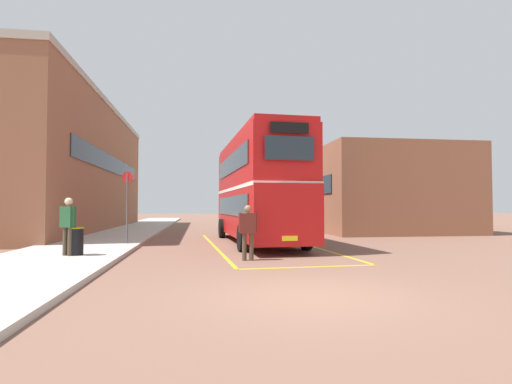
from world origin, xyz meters
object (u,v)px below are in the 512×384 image
(single_deck_bus, at_px, (252,207))
(pedestrian_boarding, at_px, (248,228))
(litter_bin, at_px, (76,241))
(bus_stop_sign, at_px, (127,201))
(pedestrian_waiting_near, at_px, (68,222))
(double_decker_bus, at_px, (257,188))

(single_deck_bus, distance_m, pedestrian_boarding, 25.03)
(litter_bin, xyz_separation_m, bus_stop_sign, (0.88, 3.88, 1.34))
(pedestrian_boarding, bearing_deg, bus_stop_sign, 132.70)
(single_deck_bus, bearing_deg, bus_stop_sign, -111.61)
(pedestrian_waiting_near, xyz_separation_m, bus_stop_sign, (1.10, 3.99, 0.72))
(pedestrian_waiting_near, bearing_deg, bus_stop_sign, 74.58)
(pedestrian_boarding, bearing_deg, single_deck_bus, 82.15)
(pedestrian_boarding, distance_m, bus_stop_sign, 6.67)
(double_decker_bus, xyz_separation_m, single_deck_bus, (2.29, 19.02, -0.87))
(double_decker_bus, xyz_separation_m, pedestrian_boarding, (-1.12, -5.78, -1.52))
(single_deck_bus, bearing_deg, pedestrian_waiting_near, -110.61)
(single_deck_bus, distance_m, litter_bin, 25.41)
(pedestrian_boarding, xyz_separation_m, pedestrian_waiting_near, (-5.58, 0.87, 0.21))
(litter_bin, bearing_deg, pedestrian_waiting_near, -154.23)
(single_deck_bus, relative_size, bus_stop_sign, 2.99)
(pedestrian_waiting_near, height_order, bus_stop_sign, bus_stop_sign)
(pedestrian_boarding, distance_m, pedestrian_waiting_near, 5.65)
(single_deck_bus, height_order, pedestrian_waiting_near, single_deck_bus)
(double_decker_bus, xyz_separation_m, litter_bin, (-6.48, -4.80, -1.93))
(pedestrian_boarding, relative_size, bus_stop_sign, 0.58)
(pedestrian_waiting_near, relative_size, bus_stop_sign, 0.61)
(double_decker_bus, distance_m, pedestrian_waiting_near, 8.41)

